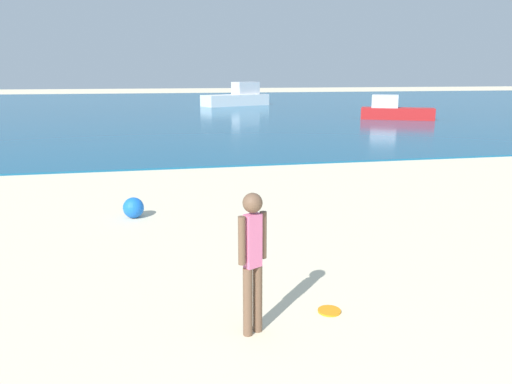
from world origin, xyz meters
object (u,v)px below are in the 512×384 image
person_standing (253,256)px  frisbee (329,311)px  beach_ball (133,208)px  boat_far (238,97)px  boat_near (395,111)px

person_standing → frisbee: (1.07, 0.31, -0.96)m
frisbee → person_standing: bearing=-163.7°
person_standing → beach_ball: 5.45m
frisbee → boat_far: boat_far is taller
person_standing → boat_far: (6.62, 40.08, -0.18)m
person_standing → boat_far: boat_far is taller
boat_far → beach_ball: boat_far is taller
boat_far → beach_ball: size_ratio=14.84×
boat_near → boat_far: boat_far is taller
boat_far → person_standing: bearing=57.0°
beach_ball → boat_near: bearing=50.7°
boat_near → beach_ball: size_ratio=10.78×
frisbee → boat_far: 40.16m
boat_far → beach_ball: bearing=53.2°
frisbee → beach_ball: size_ratio=0.67×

